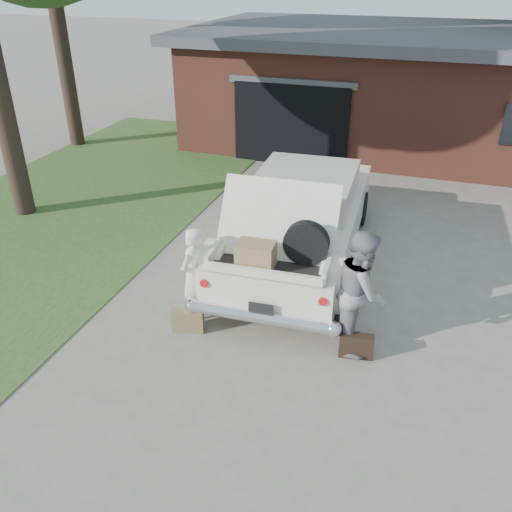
% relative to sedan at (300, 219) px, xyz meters
% --- Properties ---
extents(ground, '(90.00, 90.00, 0.00)m').
position_rel_sedan_xyz_m(ground, '(-0.15, -2.71, -0.82)').
color(ground, gray).
rests_on(ground, ground).
extents(grass_strip, '(6.00, 16.00, 0.02)m').
position_rel_sedan_xyz_m(grass_strip, '(-5.65, 0.29, -0.81)').
color(grass_strip, '#2D4C1E').
rests_on(grass_strip, ground).
extents(house, '(12.80, 7.80, 3.30)m').
position_rel_sedan_xyz_m(house, '(0.83, 8.76, 0.85)').
color(house, brown).
rests_on(house, ground).
extents(sedan, '(2.45, 5.70, 2.14)m').
position_rel_sedan_xyz_m(sedan, '(0.00, 0.00, 0.00)').
color(sedan, white).
rests_on(sedan, ground).
extents(woman_left, '(0.43, 0.61, 1.57)m').
position_rel_sedan_xyz_m(woman_left, '(-1.07, -2.45, -0.04)').
color(woman_left, silver).
rests_on(woman_left, ground).
extents(woman_right, '(0.85, 1.01, 1.87)m').
position_rel_sedan_xyz_m(woman_right, '(1.51, -2.33, 0.11)').
color(woman_right, gray).
rests_on(woman_right, ground).
extents(suitcase_left, '(0.51, 0.27, 0.38)m').
position_rel_sedan_xyz_m(suitcase_left, '(-1.02, -2.85, -0.63)').
color(suitcase_left, olive).
rests_on(suitcase_left, ground).
extents(suitcase_right, '(0.51, 0.23, 0.38)m').
position_rel_sedan_xyz_m(suitcase_right, '(1.55, -2.63, -0.63)').
color(suitcase_right, black).
rests_on(suitcase_right, ground).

